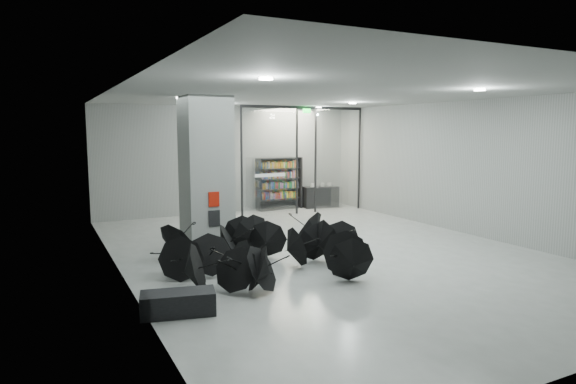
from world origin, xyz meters
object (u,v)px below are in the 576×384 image
bench (178,303)px  bookshelf (279,184)px  umbrella_cluster (263,256)px  column (206,172)px  shop_counter (320,197)px

bench → bookshelf: (6.48, 9.41, 0.82)m
bookshelf → umbrella_cluster: 8.59m
column → bench: size_ratio=3.23×
column → bookshelf: bearing=46.7°
bench → shop_counter: 12.24m
bookshelf → bench: bearing=-130.5°
bench → shop_counter: (8.19, 9.10, 0.23)m
shop_counter → column: bearing=-136.0°
shop_counter → umbrella_cluster: (-5.78, -7.22, -0.13)m
bookshelf → umbrella_cluster: size_ratio=0.38×
shop_counter → umbrella_cluster: 9.25m
column → bench: bearing=-113.3°
bookshelf → shop_counter: 1.84m
bookshelf → umbrella_cluster: (-4.07, -7.53, -0.72)m
bench → shop_counter: bearing=60.7°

